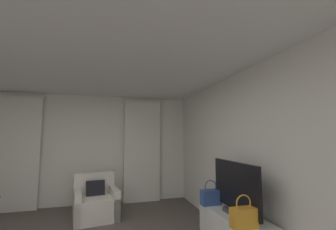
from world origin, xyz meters
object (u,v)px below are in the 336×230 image
object	(u,v)px
armchair	(96,203)
tv_flatscreen	(235,189)
handbag_primary	(211,197)
handbag_secondary	(244,217)

from	to	relation	value
armchair	tv_flatscreen	xyz separation A→B (m)	(1.87, -2.02, 0.61)
handbag_primary	handbag_secondary	world-z (taller)	same
armchair	tv_flatscreen	world-z (taller)	tv_flatscreen
armchair	handbag_secondary	xyz separation A→B (m)	(1.72, -2.44, 0.40)
armchair	handbag_primary	world-z (taller)	handbag_primary
armchair	handbag_secondary	size ratio (longest dim) A/B	2.52
armchair	handbag_primary	xyz separation A→B (m)	(1.74, -1.56, 0.40)
armchair	handbag_primary	distance (m)	2.37
armchair	tv_flatscreen	bearing A→B (deg)	-47.21
armchair	tv_flatscreen	size ratio (longest dim) A/B	0.89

